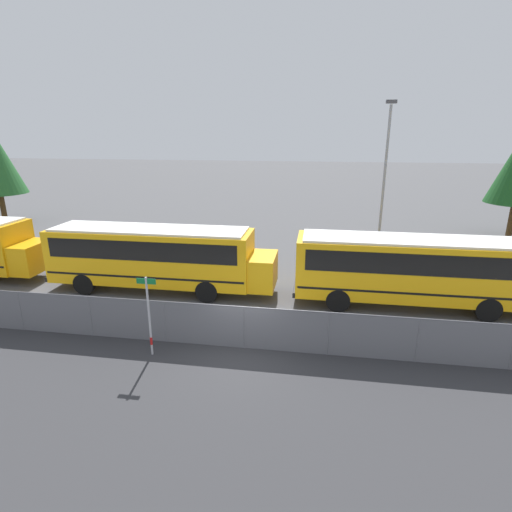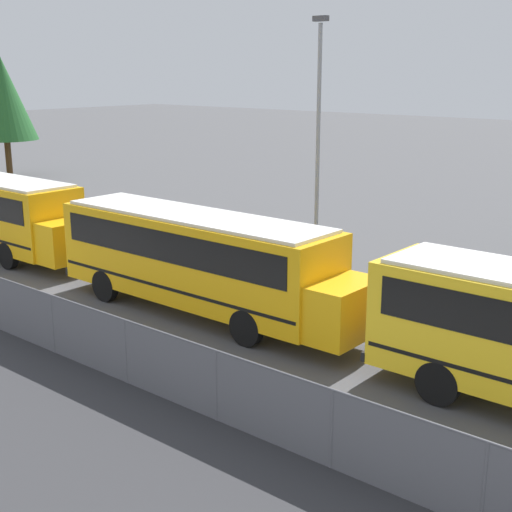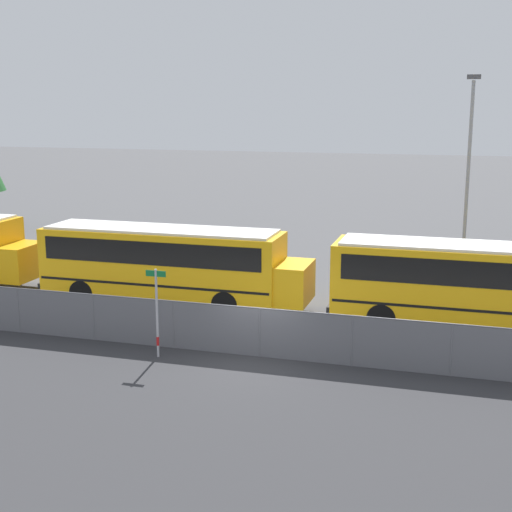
% 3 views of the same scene
% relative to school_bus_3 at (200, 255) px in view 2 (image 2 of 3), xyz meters
% --- Properties ---
extents(school_bus_3, '(11.46, 2.52, 3.24)m').
position_rel_school_bus_3_xyz_m(school_bus_3, '(0.00, 0.00, 0.00)').
color(school_bus_3, '#EDA80F').
rests_on(school_bus_3, ground_plane).
extents(light_pole, '(0.60, 0.24, 9.51)m').
position_rel_school_bus_3_xyz_m(light_pole, '(-0.61, 7.19, 3.21)').
color(light_pole, gray).
rests_on(light_pole, ground_plane).
extents(tree_2, '(4.48, 4.48, 8.51)m').
position_rel_school_bus_3_xyz_m(tree_2, '(-31.61, 12.61, 3.64)').
color(tree_2, '#51381E').
rests_on(tree_2, ground_plane).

